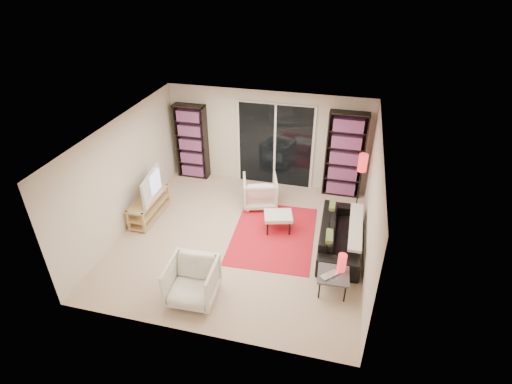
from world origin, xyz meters
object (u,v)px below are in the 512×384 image
(sofa, at_px, (340,235))
(armchair_front, at_px, (192,281))
(armchair_back, at_px, (260,191))
(floor_lamp, at_px, (362,168))
(tv_stand, at_px, (149,206))
(side_table, at_px, (333,275))
(bookshelf_left, at_px, (192,142))
(ottoman, at_px, (278,216))
(bookshelf_right, at_px, (345,155))

(sofa, xyz_separation_m, armchair_front, (-2.37, -2.03, 0.08))
(armchair_back, relative_size, floor_lamp, 0.54)
(tv_stand, distance_m, sofa, 4.23)
(side_table, height_order, floor_lamp, floor_lamp)
(sofa, bearing_deg, tv_stand, 88.01)
(armchair_front, height_order, side_table, armchair_front)
(bookshelf_left, xyz_separation_m, armchair_back, (2.03, -0.96, -0.61))
(bookshelf_left, relative_size, floor_lamp, 1.34)
(sofa, relative_size, ottoman, 2.99)
(bookshelf_right, bearing_deg, sofa, -86.83)
(armchair_front, xyz_separation_m, side_table, (2.32, 0.74, -0.02))
(tv_stand, distance_m, ottoman, 2.92)
(armchair_front, bearing_deg, ottoman, 63.07)
(armchair_front, height_order, ottoman, armchair_front)
(sofa, bearing_deg, bookshelf_left, 61.00)
(armchair_front, height_order, floor_lamp, floor_lamp)
(tv_stand, relative_size, floor_lamp, 0.90)
(side_table, bearing_deg, armchair_back, 127.89)
(side_table, bearing_deg, ottoman, 129.72)
(armchair_front, bearing_deg, bookshelf_left, 108.78)
(sofa, xyz_separation_m, floor_lamp, (0.28, 1.39, 0.82))
(armchair_back, bearing_deg, bookshelf_right, -168.69)
(tv_stand, bearing_deg, sofa, -0.92)
(bookshelf_left, xyz_separation_m, tv_stand, (-0.27, -2.04, -0.71))
(tv_stand, bearing_deg, bookshelf_right, 26.31)
(bookshelf_right, xyz_separation_m, floor_lamp, (0.40, -0.71, 0.07))
(bookshelf_left, bearing_deg, armchair_back, -25.36)
(bookshelf_left, height_order, side_table, bookshelf_left)
(armchair_front, distance_m, side_table, 2.43)
(tv_stand, xyz_separation_m, sofa, (4.23, -0.07, 0.04))
(ottoman, bearing_deg, floor_lamp, 35.29)
(armchair_front, distance_m, ottoman, 2.51)
(tv_stand, distance_m, armchair_front, 2.81)
(tv_stand, xyz_separation_m, floor_lamp, (4.52, 1.32, 0.85))
(bookshelf_right, relative_size, floor_lamp, 1.44)
(bookshelf_left, distance_m, floor_lamp, 4.31)
(bookshelf_left, relative_size, armchair_front, 2.35)
(armchair_back, height_order, ottoman, armchair_back)
(bookshelf_right, relative_size, tv_stand, 1.61)
(bookshelf_right, relative_size, ottoman, 3.05)
(bookshelf_right, relative_size, armchair_back, 2.65)
(armchair_back, height_order, armchair_front, armchair_front)
(bookshelf_right, relative_size, side_table, 3.68)
(floor_lamp, bearing_deg, side_table, -97.01)
(sofa, distance_m, ottoman, 1.35)
(bookshelf_left, height_order, floor_lamp, bookshelf_left)
(tv_stand, bearing_deg, armchair_front, -48.27)
(sofa, height_order, ottoman, sofa)
(bookshelf_right, height_order, tv_stand, bookshelf_right)
(sofa, height_order, armchair_back, armchair_back)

